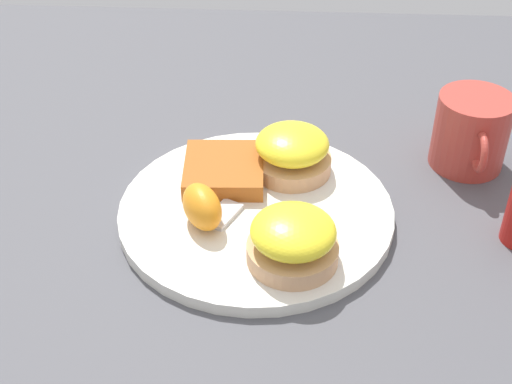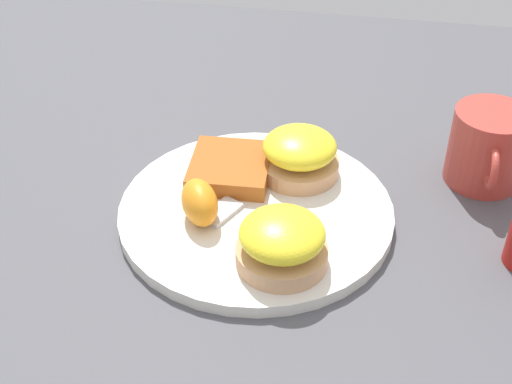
# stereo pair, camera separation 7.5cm
# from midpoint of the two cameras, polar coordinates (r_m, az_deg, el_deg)

# --- Properties ---
(ground_plane) EXTENTS (1.10, 1.10, 0.00)m
(ground_plane) POSITION_cam_midpoint_polar(r_m,az_deg,el_deg) (0.77, 2.78, -2.12)
(ground_plane) COLOR #4C4C51
(plate) EXTENTS (0.29, 0.29, 0.01)m
(plate) POSITION_cam_midpoint_polar(r_m,az_deg,el_deg) (0.76, 2.80, -1.72)
(plate) COLOR silver
(plate) RESTS_ON ground_plane
(sandwich_benedict_left) EXTENTS (0.09, 0.09, 0.05)m
(sandwich_benedict_left) POSITION_cam_midpoint_polar(r_m,az_deg,el_deg) (0.68, 5.25, -4.14)
(sandwich_benedict_left) COLOR tan
(sandwich_benedict_left) RESTS_ON plate
(sandwich_benedict_right) EXTENTS (0.09, 0.09, 0.05)m
(sandwich_benedict_right) POSITION_cam_midpoint_polar(r_m,az_deg,el_deg) (0.80, 6.18, 2.90)
(sandwich_benedict_right) COLOR tan
(sandwich_benedict_right) RESTS_ON plate
(hashbrown_patty) EXTENTS (0.10, 0.09, 0.02)m
(hashbrown_patty) POSITION_cam_midpoint_polar(r_m,az_deg,el_deg) (0.80, 0.60, 1.86)
(hashbrown_patty) COLOR #A45821
(hashbrown_patty) RESTS_ON plate
(orange_wedge) EXTENTS (0.07, 0.06, 0.04)m
(orange_wedge) POSITION_cam_midpoint_polar(r_m,az_deg,el_deg) (0.73, -1.63, -0.95)
(orange_wedge) COLOR orange
(orange_wedge) RESTS_ON plate
(fork) EXTENTS (0.20, 0.11, 0.00)m
(fork) POSITION_cam_midpoint_polar(r_m,az_deg,el_deg) (0.79, 3.19, 0.90)
(fork) COLOR silver
(fork) RESTS_ON plate
(cup) EXTENTS (0.12, 0.09, 0.09)m
(cup) POSITION_cam_midpoint_polar(r_m,az_deg,el_deg) (0.85, 20.47, 3.28)
(cup) COLOR #B23D33
(cup) RESTS_ON ground_plane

